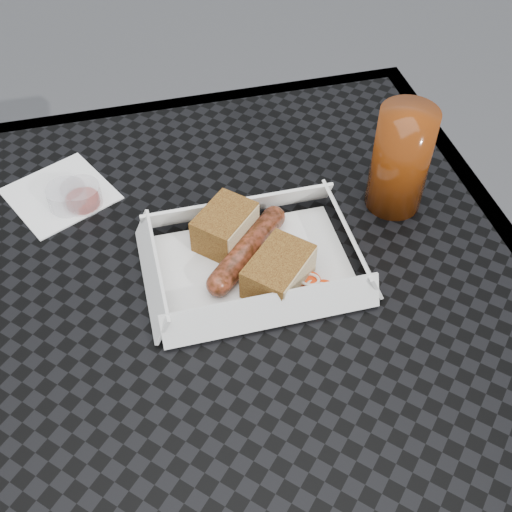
# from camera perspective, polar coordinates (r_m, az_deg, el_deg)

# --- Properties ---
(patio_table) EXTENTS (0.80, 0.80, 0.74)m
(patio_table) POSITION_cam_1_polar(r_m,az_deg,el_deg) (0.78, -4.51, -7.46)
(patio_table) COLOR black
(patio_table) RESTS_ON ground
(food_tray) EXTENTS (0.22, 0.15, 0.00)m
(food_tray) POSITION_cam_1_polar(r_m,az_deg,el_deg) (0.75, -0.19, -0.88)
(food_tray) COLOR white
(food_tray) RESTS_ON patio_table
(bratwurst) EXTENTS (0.12, 0.12, 0.03)m
(bratwurst) POSITION_cam_1_polar(r_m,az_deg,el_deg) (0.75, -0.76, 0.61)
(bratwurst) COLOR maroon
(bratwurst) RESTS_ON food_tray
(bread_near) EXTENTS (0.09, 0.09, 0.05)m
(bread_near) POSITION_cam_1_polar(r_m,az_deg,el_deg) (0.76, -2.78, 2.61)
(bread_near) COLOR brown
(bread_near) RESTS_ON food_tray
(bread_far) EXTENTS (0.09, 0.09, 0.04)m
(bread_far) POSITION_cam_1_polar(r_m,az_deg,el_deg) (0.72, 2.00, -1.38)
(bread_far) COLOR brown
(bread_far) RESTS_ON food_tray
(veg_garnish) EXTENTS (0.03, 0.03, 0.00)m
(veg_garnish) POSITION_cam_1_polar(r_m,az_deg,el_deg) (0.73, 5.46, -2.94)
(veg_garnish) COLOR #F0390A
(veg_garnish) RESTS_ON food_tray
(napkin) EXTENTS (0.16, 0.16, 0.00)m
(napkin) POSITION_cam_1_polar(r_m,az_deg,el_deg) (0.88, -17.01, 5.28)
(napkin) COLOR white
(napkin) RESTS_ON patio_table
(condiment_cup_sauce) EXTENTS (0.05, 0.05, 0.03)m
(condiment_cup_sauce) POSITION_cam_1_polar(r_m,az_deg,el_deg) (0.85, -15.24, 5.16)
(condiment_cup_sauce) COLOR maroon
(condiment_cup_sauce) RESTS_ON patio_table
(condiment_cup_empty) EXTENTS (0.05, 0.05, 0.03)m
(condiment_cup_empty) POSITION_cam_1_polar(r_m,az_deg,el_deg) (0.85, -16.43, 5.03)
(condiment_cup_empty) COLOR silver
(condiment_cup_empty) RESTS_ON patio_table
(drink_glass) EXTENTS (0.07, 0.07, 0.14)m
(drink_glass) POSITION_cam_1_polar(r_m,az_deg,el_deg) (0.80, 12.74, 8.32)
(drink_glass) COLOR #602508
(drink_glass) RESTS_ON patio_table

